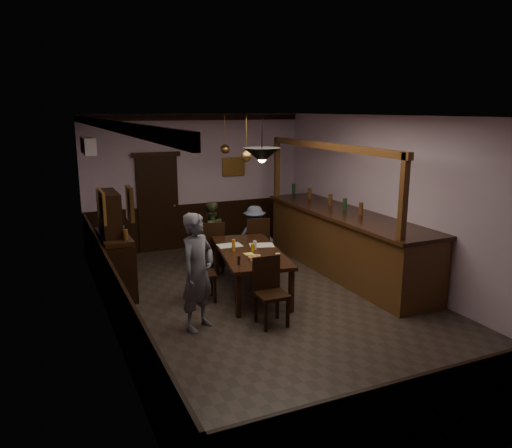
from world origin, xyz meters
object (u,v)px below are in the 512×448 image
coffee_cup (278,256)px  pendant_iron (262,155)px  pendant_brass_mid (246,156)px  chair_side (198,270)px  bar_counter (345,241)px  sideboard (114,253)px  pendant_brass_far (225,149)px  person_standing (198,272)px  chair_far_left (213,244)px  soda_can (253,248)px  dining_table (250,254)px  chair_near (269,288)px  chair_far_right (258,240)px  person_seated_right (255,235)px  person_seated_left (211,235)px

coffee_cup → pendant_iron: bearing=-144.7°
coffee_cup → pendant_brass_mid: (-0.03, 1.19, 1.50)m
chair_side → bar_counter: size_ratio=0.22×
chair_side → sideboard: 1.51m
coffee_cup → pendant_brass_mid: pendant_brass_mid is taller
sideboard → pendant_brass_far: size_ratio=2.19×
person_standing → chair_side: bearing=39.1°
chair_far_left → coffee_cup: (0.43, -1.95, 0.25)m
pendant_brass_mid → sideboard: bearing=171.8°
soda_can → pendant_brass_far: size_ratio=0.15×
pendant_iron → sideboard: bearing=139.5°
dining_table → chair_near: bearing=-101.1°
chair_near → chair_side: (-0.70, 1.27, -0.01)m
chair_far_right → person_standing: size_ratio=0.61×
coffee_cup → person_standing: bearing=-153.7°
person_seated_right → chair_side: bearing=60.0°
person_seated_left → bar_counter: 2.64m
sideboard → pendant_brass_mid: bearing=-8.2°
dining_table → chair_far_left: chair_far_left is taller
chair_side → soda_can: chair_side is taller
chair_far_left → coffee_cup: size_ratio=12.51×
person_seated_left → soda_can: (0.18, -1.67, 0.14)m
chair_far_right → pendant_iron: bearing=83.5°
sideboard → pendant_brass_far: 3.23m
chair_side → chair_far_right: bearing=-44.4°
chair_far_right → sideboard: 2.81m
person_standing → pendant_brass_far: 3.88m
person_seated_left → pendant_brass_far: 1.81m
chair_side → pendant_iron: 2.20m
bar_counter → sideboard: bearing=170.6°
sideboard → chair_far_left: bearing=12.5°
chair_far_right → pendant_brass_far: pendant_brass_far is taller
bar_counter → pendant_iron: bearing=-155.9°
chair_side → person_standing: size_ratio=0.57×
sideboard → coffee_cup: bearing=-33.0°
chair_far_right → chair_side: size_ratio=1.06×
chair_far_right → soda_can: size_ratio=8.64×
chair_far_right → coffee_cup: (-0.45, -1.78, 0.23)m
pendant_iron → pendant_brass_mid: bearing=76.4°
person_standing → person_seated_right: (1.99, 2.48, -0.25)m
chair_far_right → pendant_iron: size_ratio=1.54×
chair_far_right → person_seated_left: bearing=-12.2°
chair_far_left → coffee_cup: chair_far_left is taller
chair_near → pendant_iron: 1.96m
pendant_brass_far → chair_far_right: bearing=-74.3°
chair_far_right → soda_can: bearing=78.4°
chair_near → pendant_brass_far: bearing=80.3°
chair_far_left → sideboard: bearing=23.3°
person_standing → pendant_brass_mid: 2.60m
chair_far_right → coffee_cup: 1.85m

